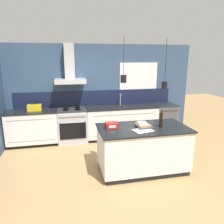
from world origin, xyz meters
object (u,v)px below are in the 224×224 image
at_px(dishwasher, 164,119).
at_px(book_stack, 143,125).
at_px(red_supply_box, 111,125).
at_px(bottle_on_island, 161,120).
at_px(yellow_toolbox, 35,108).
at_px(oven_range, 72,125).

xyz_separation_m(dishwasher, book_stack, (-1.39, -1.90, 0.50)).
height_order(dishwasher, red_supply_box, red_supply_box).
xyz_separation_m(bottle_on_island, yellow_toolbox, (-2.59, 1.95, -0.07)).
xyz_separation_m(oven_range, yellow_toolbox, (-0.94, 0.00, 0.54)).
height_order(red_supply_box, yellow_toolbox, yellow_toolbox).
distance_m(red_supply_box, yellow_toolbox, 2.42).
height_order(oven_range, book_stack, book_stack).
bearing_deg(red_supply_box, yellow_toolbox, 132.42).
bearing_deg(dishwasher, book_stack, -126.22).
bearing_deg(yellow_toolbox, dishwasher, -0.00).
xyz_separation_m(red_supply_box, yellow_toolbox, (-1.63, 1.79, 0.03)).
distance_m(book_stack, red_supply_box, 0.61).
relative_size(dishwasher, bottle_on_island, 2.61).
relative_size(bottle_on_island, red_supply_box, 1.53).
bearing_deg(bottle_on_island, dishwasher, 62.10).
height_order(dishwasher, book_stack, book_stack).
bearing_deg(oven_range, yellow_toolbox, 179.73).
distance_m(bottle_on_island, yellow_toolbox, 3.24).
bearing_deg(yellow_toolbox, bottle_on_island, -36.94).
bearing_deg(oven_range, red_supply_box, -68.61).
distance_m(bottle_on_island, red_supply_box, 0.98).
relative_size(book_stack, yellow_toolbox, 0.95).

